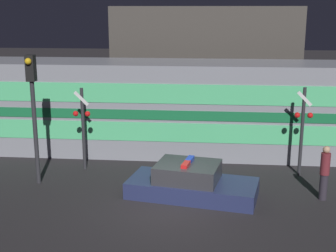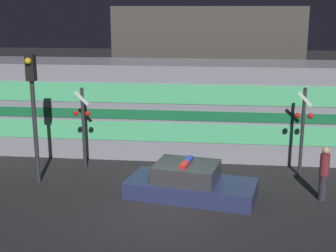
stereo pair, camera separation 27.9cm
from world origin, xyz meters
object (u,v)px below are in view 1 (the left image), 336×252
at_px(traffic_light_corner, 33,100).
at_px(crossing_signal_near, 302,127).
at_px(pedestrian, 325,172).
at_px(train, 149,107).
at_px(police_car, 191,183).

bearing_deg(traffic_light_corner, crossing_signal_near, 10.27).
xyz_separation_m(pedestrian, crossing_signal_near, (-0.37, 2.29, 0.95)).
bearing_deg(train, traffic_light_corner, -128.58).
bearing_deg(crossing_signal_near, pedestrian, -80.92).
height_order(train, traffic_light_corner, traffic_light_corner).
bearing_deg(traffic_light_corner, police_car, -6.87).
relative_size(train, crossing_signal_near, 6.52).
xyz_separation_m(train, police_car, (2.09, -5.02, -1.53)).
relative_size(pedestrian, traffic_light_corner, 0.40).
xyz_separation_m(crossing_signal_near, traffic_light_corner, (-9.56, -1.73, 1.18)).
xyz_separation_m(police_car, pedestrian, (4.37, 0.11, 0.49)).
relative_size(police_car, crossing_signal_near, 1.35).
height_order(pedestrian, crossing_signal_near, crossing_signal_near).
bearing_deg(pedestrian, crossing_signal_near, 99.08).
bearing_deg(pedestrian, police_car, -178.56).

